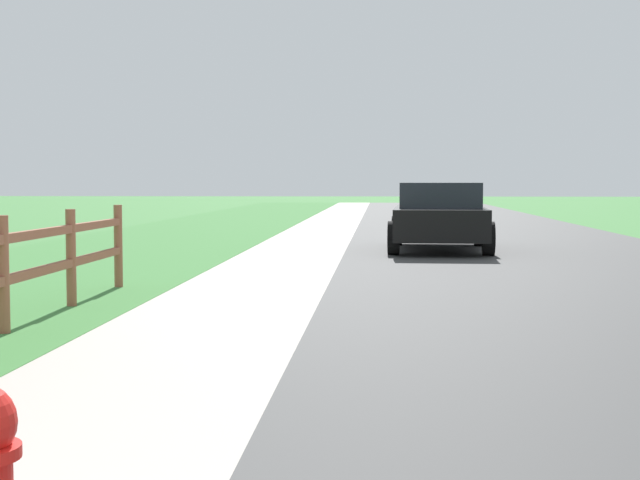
{
  "coord_description": "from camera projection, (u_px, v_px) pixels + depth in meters",
  "views": [
    {
      "loc": [
        0.7,
        -1.05,
        1.4
      ],
      "look_at": [
        0.09,
        8.5,
        0.8
      ],
      "focal_mm": 53.03,
      "sensor_mm": 36.0,
      "label": 1
    }
  ],
  "objects": [
    {
      "name": "grass_verge",
      "position": [
        207.0,
        227.0,
        28.36
      ],
      "size": [
        5.0,
        66.0,
        0.0
      ],
      "primitive_type": "cube",
      "color": "#3C7838",
      "rests_on": "ground"
    },
    {
      "name": "parked_suv_black",
      "position": [
        440.0,
        216.0,
        19.03
      ],
      "size": [
        2.13,
        4.29,
        1.37
      ],
      "color": "black",
      "rests_on": "ground"
    },
    {
      "name": "road_asphalt",
      "position": [
        476.0,
        228.0,
        27.85
      ],
      "size": [
        7.0,
        66.0,
        0.01
      ],
      "primitive_type": "cube",
      "color": "#3C3C3C",
      "rests_on": "ground"
    },
    {
      "name": "curb_concrete",
      "position": [
        257.0,
        228.0,
        28.26
      ],
      "size": [
        6.0,
        66.0,
        0.01
      ],
      "primitive_type": "cube",
      "color": "#B1A69C",
      "rests_on": "ground"
    },
    {
      "name": "ground_plane",
      "position": [
        355.0,
        232.0,
        26.08
      ],
      "size": [
        120.0,
        120.0,
        0.0
      ],
      "primitive_type": "plane",
      "color": "#3C7838"
    }
  ]
}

